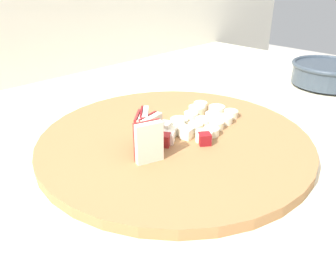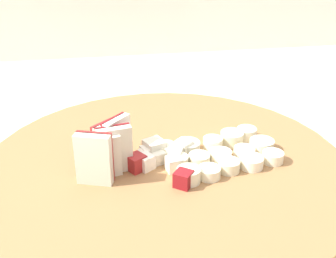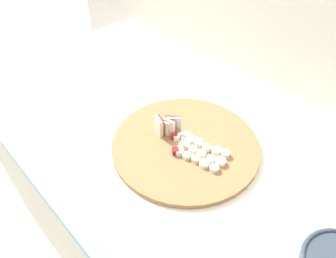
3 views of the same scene
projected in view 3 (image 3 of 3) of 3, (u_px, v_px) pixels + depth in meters
ground at (174, 258)px, 1.54m from camera, size 10.00×10.00×0.00m
tiled_countertop at (175, 209)px, 1.24m from camera, size 1.57×0.85×0.92m
tile_backsplash at (251, 108)px, 1.27m from camera, size 2.40×0.04×1.49m
cutting_board at (185, 144)px, 0.87m from camera, size 0.43×0.43×0.02m
apple_wedge_fan at (168, 126)px, 0.87m from camera, size 0.06×0.07×0.06m
apple_dice_pile at (183, 139)px, 0.86m from camera, size 0.08×0.09×0.02m
banana_slice_rows at (202, 153)px, 0.82m from camera, size 0.14×0.11×0.02m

